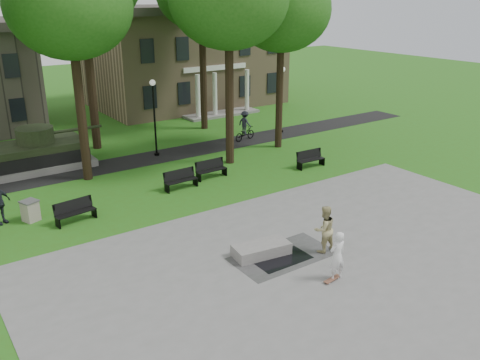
# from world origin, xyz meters

# --- Properties ---
(ground) EXTENTS (120.00, 120.00, 0.00)m
(ground) POSITION_xyz_m (0.00, 0.00, 0.00)
(ground) COLOR #2C6217
(ground) RESTS_ON ground
(plaza) EXTENTS (22.00, 16.00, 0.02)m
(plaza) POSITION_xyz_m (0.00, -5.00, 0.01)
(plaza) COLOR gray
(plaza) RESTS_ON ground
(footpath) EXTENTS (44.00, 2.60, 0.01)m
(footpath) POSITION_xyz_m (0.00, 12.00, 0.01)
(footpath) COLOR black
(footpath) RESTS_ON ground
(building_right) EXTENTS (17.00, 12.00, 8.60)m
(building_right) POSITION_xyz_m (10.00, 26.00, 4.34)
(building_right) COLOR #9E8460
(building_right) RESTS_ON ground
(tree_1) EXTENTS (6.20, 6.20, 11.63)m
(tree_1) POSITION_xyz_m (-4.50, 10.50, 8.95)
(tree_1) COLOR black
(tree_1) RESTS_ON ground
(tree_3) EXTENTS (6.00, 6.00, 11.19)m
(tree_3) POSITION_xyz_m (8.00, 9.50, 8.60)
(tree_3) COLOR black
(tree_3) RESTS_ON ground
(lamp_mid) EXTENTS (0.36, 0.36, 4.73)m
(lamp_mid) POSITION_xyz_m (0.50, 12.30, 2.79)
(lamp_mid) COLOR black
(lamp_mid) RESTS_ON ground
(lamp_right) EXTENTS (0.36, 0.36, 4.73)m
(lamp_right) POSITION_xyz_m (10.50, 12.30, 2.79)
(lamp_right) COLOR black
(lamp_right) RESTS_ON ground
(tank_monument) EXTENTS (7.45, 3.40, 2.40)m
(tank_monument) POSITION_xyz_m (-6.46, 14.00, 0.86)
(tank_monument) COLOR gray
(tank_monument) RESTS_ON ground
(puddle) EXTENTS (2.20, 1.20, 0.00)m
(puddle) POSITION_xyz_m (-1.45, -2.58, 0.02)
(puddle) COLOR black
(puddle) RESTS_ON plaza
(concrete_block) EXTENTS (2.32, 1.30, 0.45)m
(concrete_block) POSITION_xyz_m (-1.88, -1.82, 0.24)
(concrete_block) COLOR gray
(concrete_block) RESTS_ON plaza
(skateboard) EXTENTS (0.80, 0.32, 0.07)m
(skateboard) POSITION_xyz_m (-0.95, -4.76, 0.06)
(skateboard) COLOR brown
(skateboard) RESTS_ON plaza
(skateboarder) EXTENTS (0.68, 0.46, 1.83)m
(skateboarder) POSITION_xyz_m (-0.77, -4.73, 0.93)
(skateboarder) COLOR silver
(skateboarder) RESTS_ON plaza
(friend_watching) EXTENTS (0.99, 0.80, 1.90)m
(friend_watching) POSITION_xyz_m (0.29, -2.96, 0.97)
(friend_watching) COLOR tan
(friend_watching) RESTS_ON plaza
(cyclist) EXTENTS (1.94, 1.15, 2.06)m
(cyclist) POSITION_xyz_m (7.07, 12.03, 0.84)
(cyclist) COLOR black
(cyclist) RESTS_ON ground
(park_bench_0) EXTENTS (1.84, 0.76, 1.00)m
(park_bench_0) POSITION_xyz_m (-6.81, 5.35, 0.52)
(park_bench_0) COLOR black
(park_bench_0) RESTS_ON ground
(park_bench_1) EXTENTS (1.82, 0.59, 1.00)m
(park_bench_1) POSITION_xyz_m (-1.02, 6.33, 0.52)
(park_bench_1) COLOR black
(park_bench_1) RESTS_ON ground
(park_bench_2) EXTENTS (1.81, 0.58, 1.00)m
(park_bench_2) POSITION_xyz_m (1.15, 6.86, 0.52)
(park_bench_2) COLOR black
(park_bench_2) RESTS_ON ground
(park_bench_3) EXTENTS (1.81, 0.58, 1.00)m
(park_bench_3) POSITION_xyz_m (6.89, 5.15, 0.52)
(park_bench_3) COLOR black
(park_bench_3) RESTS_ON ground
(trash_bin) EXTENTS (0.86, 0.86, 0.96)m
(trash_bin) POSITION_xyz_m (-8.42, 6.56, 0.49)
(trash_bin) COLOR #A19885
(trash_bin) RESTS_ON ground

